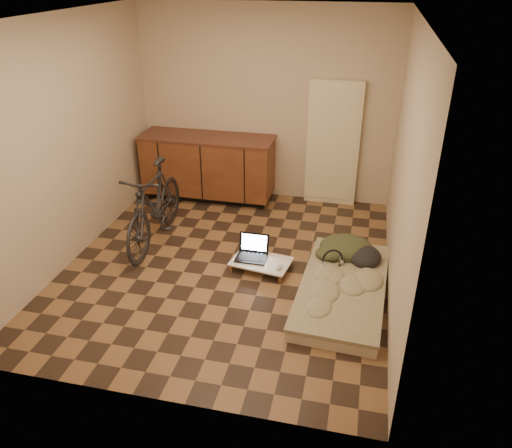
% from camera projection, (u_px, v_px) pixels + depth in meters
% --- Properties ---
extents(room_shell, '(3.50, 4.00, 2.60)m').
position_uv_depth(room_shell, '(224.00, 155.00, 5.01)').
color(room_shell, brown).
rests_on(room_shell, ground).
extents(cabinets, '(1.84, 0.62, 0.91)m').
position_uv_depth(cabinets, '(208.00, 167.00, 7.01)').
color(cabinets, black).
rests_on(cabinets, ground).
extents(appliance_panel, '(0.70, 0.10, 1.70)m').
position_uv_depth(appliance_panel, '(333.00, 144.00, 6.70)').
color(appliance_panel, '#F3EBC0').
rests_on(appliance_panel, ground).
extents(bicycle, '(0.53, 1.67, 1.07)m').
position_uv_depth(bicycle, '(154.00, 202.00, 5.83)').
color(bicycle, black).
rests_on(bicycle, ground).
extents(futon, '(0.93, 1.78, 0.15)m').
position_uv_depth(futon, '(343.00, 289.00, 5.07)').
color(futon, beige).
rests_on(futon, ground).
extents(clothing_pile, '(0.65, 0.56, 0.25)m').
position_uv_depth(clothing_pile, '(351.00, 244.00, 5.48)').
color(clothing_pile, '#353B22').
rests_on(clothing_pile, futon).
extents(headphones, '(0.33, 0.32, 0.17)m').
position_uv_depth(headphones, '(333.00, 259.00, 5.28)').
color(headphones, black).
rests_on(headphones, futon).
extents(lap_desk, '(0.69, 0.50, 0.11)m').
position_uv_depth(lap_desk, '(261.00, 262.00, 5.50)').
color(lap_desk, brown).
rests_on(lap_desk, ground).
extents(laptop, '(0.34, 0.30, 0.23)m').
position_uv_depth(laptop, '(252.00, 252.00, 5.55)').
color(laptop, black).
rests_on(laptop, lap_desk).
extents(mouse, '(0.11, 0.13, 0.04)m').
position_uv_depth(mouse, '(279.00, 267.00, 5.34)').
color(mouse, silver).
rests_on(mouse, lap_desk).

